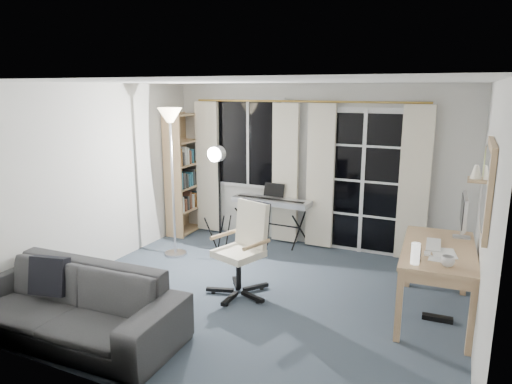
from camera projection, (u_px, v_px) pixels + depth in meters
floor at (257, 296)px, 5.26m from camera, size 4.50×4.00×0.02m
window at (249, 143)px, 7.10m from camera, size 1.20×0.08×1.40m
french_door at (363, 183)px, 6.47m from camera, size 1.32×0.09×2.11m
curtains at (302, 174)px, 6.74m from camera, size 3.60×0.07×2.13m
bookshelf at (185, 176)px, 7.49m from camera, size 0.36×0.92×1.96m
torchiere_lamp at (171, 138)px, 6.18m from camera, size 0.33×0.33×2.08m
keyboard_piano at (271, 202)px, 6.84m from camera, size 1.22×0.62×0.87m
studio_light at (217, 167)px, 6.08m from camera, size 0.29×0.32×1.63m
office_chair at (246, 240)px, 5.23m from camera, size 0.74×0.75×1.07m
desk at (438, 256)px, 4.65m from camera, size 0.77×1.43×0.75m
monitor at (464, 213)px, 4.88m from camera, size 0.19×0.54×0.47m
desk_clutter at (430, 270)px, 4.48m from camera, size 0.42×0.86×0.95m
mug at (448, 260)px, 4.13m from camera, size 0.13×0.10×0.12m
wall_mirror at (487, 187)px, 3.70m from camera, size 0.04×0.94×0.74m
framed_print at (486, 165)px, 4.48m from camera, size 0.03×0.42×0.32m
wall_shelf at (476, 175)px, 4.99m from camera, size 0.16×0.30×0.18m
sofa at (67, 293)px, 4.32m from camera, size 2.27×0.75×0.88m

